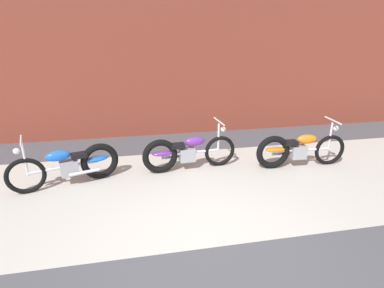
{
  "coord_description": "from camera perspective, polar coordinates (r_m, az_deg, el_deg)",
  "views": [
    {
      "loc": [
        -0.84,
        -3.22,
        2.75
      ],
      "look_at": [
        0.16,
        2.04,
        0.75
      ],
      "focal_mm": 28.14,
      "sensor_mm": 36.0,
      "label": 1
    }
  ],
  "objects": [
    {
      "name": "motorcycle_purple",
      "position": [
        6.26,
        -1.63,
        -1.6
      ],
      "size": [
        2.01,
        0.58,
        1.03
      ],
      "rotation": [
        0.0,
        0.0,
        0.09
      ],
      "color": "black",
      "rests_on": "ground"
    },
    {
      "name": "ground_plane",
      "position": [
        4.32,
        3.12,
        -19.1
      ],
      "size": [
        80.0,
        80.0,
        0.0
      ],
      "primitive_type": "plane",
      "color": "#47474C"
    },
    {
      "name": "motorcycle_blue",
      "position": [
        6.13,
        -21.59,
        -3.62
      ],
      "size": [
        1.95,
        0.82,
        1.03
      ],
      "rotation": [
        0.0,
        0.0,
        3.44
      ],
      "color": "black",
      "rests_on": "ground"
    },
    {
      "name": "brick_building_wall",
      "position": [
        8.47,
        -5.37,
        18.16
      ],
      "size": [
        36.0,
        0.5,
        4.84
      ],
      "primitive_type": "cube",
      "color": "brown",
      "rests_on": "ground"
    },
    {
      "name": "sidewalk_slab",
      "position": [
        5.74,
        -1.07,
        -8.1
      ],
      "size": [
        36.0,
        3.5,
        0.01
      ],
      "primitive_type": "cube",
      "color": "#B2ADA3",
      "rests_on": "ground"
    },
    {
      "name": "motorcycle_orange",
      "position": [
        6.78,
        18.94,
        -0.99
      ],
      "size": [
        2.01,
        0.58,
        1.03
      ],
      "rotation": [
        0.0,
        0.0,
        -0.04
      ],
      "color": "black",
      "rests_on": "ground"
    }
  ]
}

